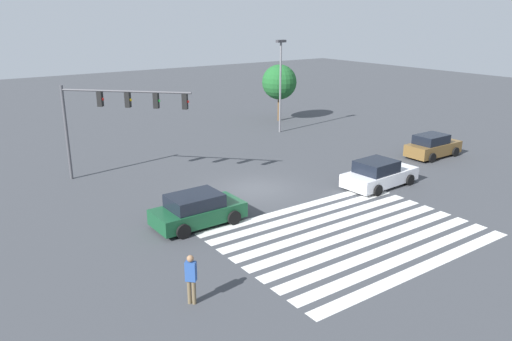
# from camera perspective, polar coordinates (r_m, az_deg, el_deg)

# --- Properties ---
(ground_plane) EXTENTS (123.19, 123.19, 0.00)m
(ground_plane) POSITION_cam_1_polar(r_m,az_deg,el_deg) (27.96, 0.00, -2.16)
(ground_plane) COLOR #3D3F44
(crosswalk_markings) EXTENTS (11.37, 8.20, 0.01)m
(crosswalk_markings) POSITION_cam_1_polar(r_m,az_deg,el_deg) (22.82, 10.73, -7.17)
(crosswalk_markings) COLOR silver
(crosswalk_markings) RESTS_ON ground_plane
(traffic_signal_mast) EXTENTS (5.51, 5.51, 5.56)m
(traffic_signal_mast) POSITION_cam_1_polar(r_m,az_deg,el_deg) (29.27, -15.90, 6.74)
(traffic_signal_mast) COLOR #47474C
(traffic_signal_mast) RESTS_ON ground_plane
(car_0) EXTENTS (4.73, 2.40, 1.56)m
(car_0) POSITION_cam_1_polar(r_m,az_deg,el_deg) (29.12, 13.87, -0.41)
(car_0) COLOR silver
(car_0) RESTS_ON ground_plane
(car_1) EXTENTS (4.14, 1.99, 1.57)m
(car_1) POSITION_cam_1_polar(r_m,az_deg,el_deg) (36.23, 19.53, 2.64)
(car_1) COLOR brown
(car_1) RESTS_ON ground_plane
(car_2) EXTENTS (4.28, 2.24, 1.51)m
(car_2) POSITION_cam_1_polar(r_m,az_deg,el_deg) (23.33, -6.73, -4.49)
(car_2) COLOR #144728
(car_2) RESTS_ON ground_plane
(pedestrian) EXTENTS (0.41, 0.41, 1.81)m
(pedestrian) POSITION_cam_1_polar(r_m,az_deg,el_deg) (17.16, -7.44, -11.93)
(pedestrian) COLOR brown
(pedestrian) RESTS_ON ground_plane
(street_light_pole_a) EXTENTS (0.80, 0.36, 7.43)m
(street_light_pole_a) POSITION_cam_1_polar(r_m,az_deg,el_deg) (40.84, 2.82, 10.58)
(street_light_pole_a) COLOR slate
(street_light_pole_a) RESTS_ON ground_plane
(tree_corner_a) EXTENTS (3.12, 3.12, 5.08)m
(tree_corner_a) POSITION_cam_1_polar(r_m,az_deg,el_deg) (45.55, 2.68, 10.05)
(tree_corner_a) COLOR brown
(tree_corner_a) RESTS_ON ground_plane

